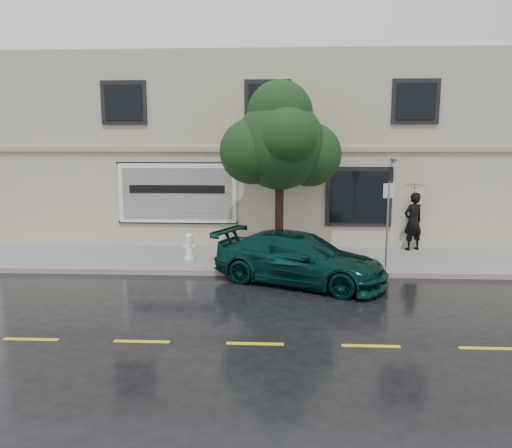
{
  "coord_description": "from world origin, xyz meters",
  "views": [
    {
      "loc": [
        0.47,
        -12.55,
        3.81
      ],
      "look_at": [
        -0.26,
        2.2,
        1.41
      ],
      "focal_mm": 35.0,
      "sensor_mm": 36.0,
      "label": 1
    }
  ],
  "objects_px": {
    "pedestrian": "(413,221)",
    "fire_hydrant": "(189,247)",
    "street_tree": "(280,145)",
    "car": "(299,258)"
  },
  "relations": [
    {
      "from": "car",
      "to": "street_tree",
      "type": "bearing_deg",
      "value": 37.89
    },
    {
      "from": "pedestrian",
      "to": "street_tree",
      "type": "bearing_deg",
      "value": -7.62
    },
    {
      "from": "pedestrian",
      "to": "car",
      "type": "bearing_deg",
      "value": 19.57
    },
    {
      "from": "car",
      "to": "fire_hydrant",
      "type": "xyz_separation_m",
      "value": [
        -3.4,
        2.02,
        -0.13
      ]
    },
    {
      "from": "car",
      "to": "fire_hydrant",
      "type": "bearing_deg",
      "value": 84.32
    },
    {
      "from": "pedestrian",
      "to": "street_tree",
      "type": "xyz_separation_m",
      "value": [
        -4.6,
        -1.34,
        2.59
      ]
    },
    {
      "from": "pedestrian",
      "to": "fire_hydrant",
      "type": "relative_size",
      "value": 2.33
    },
    {
      "from": "pedestrian",
      "to": "fire_hydrant",
      "type": "bearing_deg",
      "value": -10.26
    },
    {
      "from": "car",
      "to": "street_tree",
      "type": "height_order",
      "value": "street_tree"
    },
    {
      "from": "pedestrian",
      "to": "fire_hydrant",
      "type": "distance_m",
      "value": 7.67
    }
  ]
}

